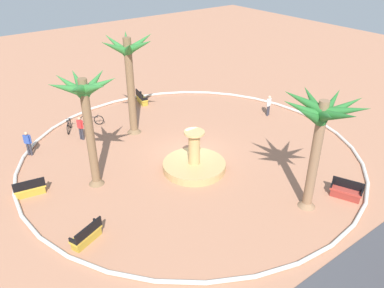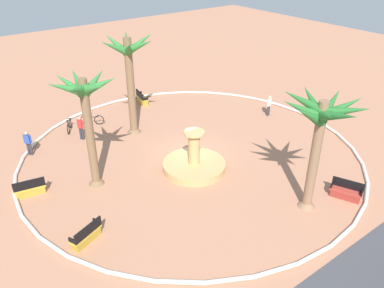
% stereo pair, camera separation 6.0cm
% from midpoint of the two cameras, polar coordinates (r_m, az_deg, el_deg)
% --- Properties ---
extents(ground_plane, '(80.00, 80.00, 0.00)m').
position_cam_midpoint_polar(ground_plane, '(24.63, -0.20, -1.43)').
color(ground_plane, tan).
extents(plaza_curb, '(20.98, 20.98, 0.20)m').
position_cam_midpoint_polar(plaza_curb, '(24.58, -0.20, -1.23)').
color(plaza_curb, silver).
rests_on(plaza_curb, ground).
extents(fountain, '(3.70, 3.70, 2.49)m').
position_cam_midpoint_polar(fountain, '(22.89, 0.25, -2.98)').
color(fountain, tan).
rests_on(fountain, ground).
extents(palm_tree_near_fountain, '(3.39, 3.47, 6.38)m').
position_cam_midpoint_polar(palm_tree_near_fountain, '(20.24, -15.39, 5.58)').
color(palm_tree_near_fountain, brown).
rests_on(palm_tree_near_fountain, ground).
extents(palm_tree_by_curb, '(3.83, 3.74, 6.83)m').
position_cam_midpoint_polar(palm_tree_by_curb, '(25.75, -9.25, 11.31)').
color(palm_tree_by_curb, brown).
rests_on(palm_tree_by_curb, ground).
extents(palm_tree_mid_plaza, '(3.79, 3.99, 6.07)m').
position_cam_midpoint_polar(palm_tree_mid_plaza, '(18.64, 18.24, 2.85)').
color(palm_tree_mid_plaza, '#8E6B4C').
rests_on(palm_tree_mid_plaza, ground).
extents(bench_east, '(1.67, 1.07, 1.00)m').
position_cam_midpoint_polar(bench_east, '(18.60, -15.23, -12.82)').
color(bench_east, gold).
rests_on(bench_east, ground).
extents(bench_west, '(1.09, 1.67, 1.00)m').
position_cam_midpoint_polar(bench_west, '(22.10, 21.51, -6.56)').
color(bench_west, '#B73D33').
rests_on(bench_west, ground).
extents(bench_north, '(0.80, 1.67, 1.00)m').
position_cam_midpoint_polar(bench_north, '(32.15, -7.42, 6.53)').
color(bench_north, gold).
rests_on(bench_north, ground).
extents(bench_southeast, '(1.66, 0.78, 1.00)m').
position_cam_midpoint_polar(bench_southeast, '(22.50, -22.66, -6.14)').
color(bench_southeast, gold).
rests_on(bench_southeast, ground).
extents(trash_bin, '(0.46, 0.46, 0.73)m').
position_cam_midpoint_polar(trash_bin, '(25.96, 0.34, 1.23)').
color(trash_bin, black).
rests_on(trash_bin, ground).
extents(bicycle_red_frame, '(1.42, 1.06, 0.94)m').
position_cam_midpoint_polar(bicycle_red_frame, '(29.11, -14.49, 3.45)').
color(bicycle_red_frame, black).
rests_on(bicycle_red_frame, ground).
extents(bicycle_by_lamppost, '(0.87, 1.54, 0.94)m').
position_cam_midpoint_polar(bicycle_by_lamppost, '(28.61, -17.61, 2.54)').
color(bicycle_by_lamppost, black).
rests_on(bicycle_by_lamppost, ground).
extents(person_cyclist_helmet, '(0.33, 0.48, 1.66)m').
position_cam_midpoint_polar(person_cyclist_helmet, '(26.94, -16.06, 2.40)').
color(person_cyclist_helmet, '#33333D').
rests_on(person_cyclist_helmet, ground).
extents(person_cyclist_photo, '(0.39, 0.41, 1.63)m').
position_cam_midpoint_polar(person_cyclist_photo, '(26.11, -22.92, 0.25)').
color(person_cyclist_photo, '#33333D').
rests_on(person_cyclist_photo, ground).
extents(person_pedestrian_stroll, '(0.51, 0.29, 1.60)m').
position_cam_midpoint_polar(person_pedestrian_stroll, '(29.99, 11.09, 5.68)').
color(person_pedestrian_stroll, '#33333D').
rests_on(person_pedestrian_stroll, ground).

